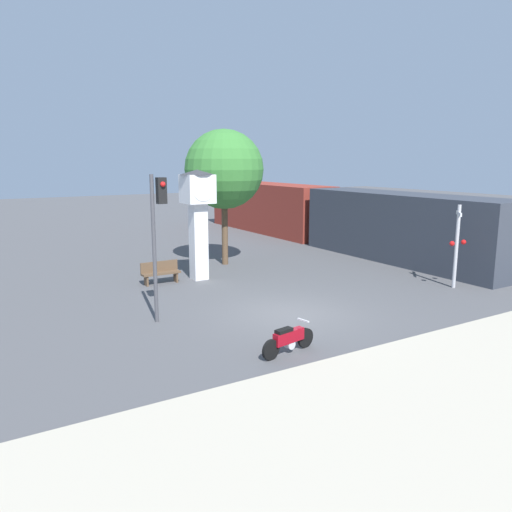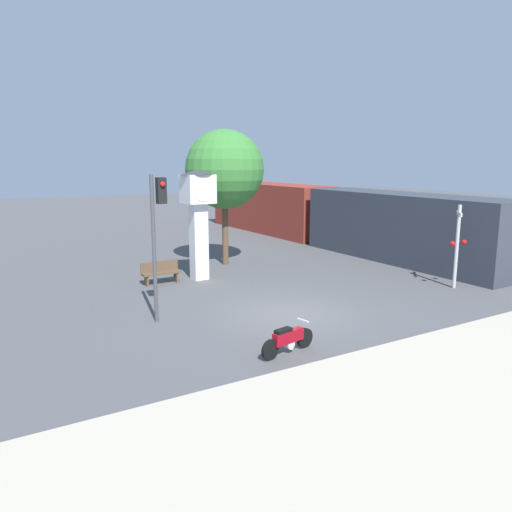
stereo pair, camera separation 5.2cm
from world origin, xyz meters
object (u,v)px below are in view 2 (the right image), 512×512
motorcycle (288,339)px  clock_tower (198,207)px  bench (161,272)px  traffic_light (157,222)px  street_tree (224,170)px  railroad_crossing_signal (457,243)px  freight_train (325,216)px

motorcycle → clock_tower: clock_tower is taller
bench → traffic_light: bearing=-110.3°
clock_tower → bench: bearing=176.7°
motorcycle → clock_tower: (1.52, 8.91, 2.71)m
traffic_light → street_tree: bearing=49.2°
street_tree → bench: size_ratio=4.06×
clock_tower → bench: size_ratio=2.91×
street_tree → bench: 6.17m
traffic_light → street_tree: 9.06m
motorcycle → railroad_crossing_signal: railroad_crossing_signal is taller
railroad_crossing_signal → bench: (-9.84, 6.74, -1.34)m
motorcycle → traffic_light: 5.49m
freight_train → traffic_light: size_ratio=5.33×
clock_tower → traffic_light: bearing=-126.9°
traffic_light → freight_train: bearing=33.4°
freight_train → bench: 13.14m
motorcycle → street_tree: size_ratio=0.28×
railroad_crossing_signal → bench: size_ratio=2.08×
street_tree → bench: bearing=-153.0°
railroad_crossing_signal → street_tree: bearing=123.0°
motorcycle → freight_train: size_ratio=0.07×
traffic_light → railroad_crossing_signal: 11.83m
clock_tower → freight_train: 11.62m
street_tree → clock_tower: bearing=-137.6°
traffic_light → railroad_crossing_signal: traffic_light is taller
traffic_light → railroad_crossing_signal: size_ratio=1.39×
railroad_crossing_signal → bench: bearing=145.6°
motorcycle → freight_train: freight_train is taller
bench → freight_train: bearing=20.3°
clock_tower → motorcycle: bearing=-99.7°
traffic_light → railroad_crossing_signal: bearing=-10.1°
railroad_crossing_signal → street_tree: street_tree is taller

